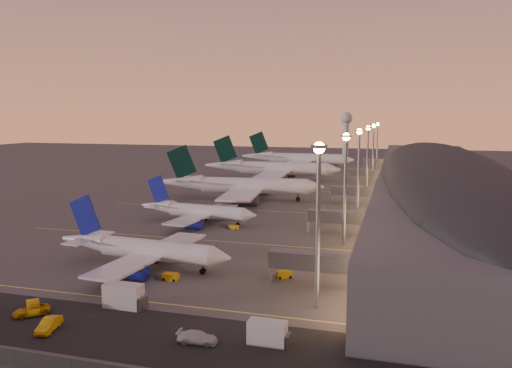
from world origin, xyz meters
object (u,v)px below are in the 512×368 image
(baggage_tug_c, at_px, (232,227))
(service_van_e, at_px, (197,337))
(airliner_narrow_north, at_px, (197,211))
(baggage_tug_b, at_px, (281,275))
(radar_tower, at_px, (346,126))
(catering_truck_b, at_px, (269,334))
(airliner_wide_mid, at_px, (271,168))
(service_van_b, at_px, (33,307))
(airliner_wide_far, at_px, (297,159))
(baggage_tug_a, at_px, (168,277))
(airliner_wide_near, at_px, (239,186))
(service_van_d, at_px, (31,310))
(catering_truck_a, at_px, (126,297))
(service_van_f, at_px, (49,325))
(airliner_narrow_south, at_px, (142,249))

(baggage_tug_c, xyz_separation_m, service_van_e, (16.88, -64.66, 0.31))
(airliner_narrow_north, bearing_deg, baggage_tug_b, -43.47)
(radar_tower, xyz_separation_m, catering_truck_b, (22.05, -314.18, -20.41))
(baggage_tug_c, relative_size, catering_truck_b, 0.66)
(airliner_narrow_north, bearing_deg, service_van_e, -60.64)
(airliner_wide_mid, relative_size, service_van_b, 12.46)
(airliner_wide_far, xyz_separation_m, baggage_tug_a, (15.70, -199.17, -4.78))
(airliner_wide_near, relative_size, airliner_wide_far, 0.94)
(baggage_tug_a, distance_m, service_van_d, 24.12)
(baggage_tug_c, xyz_separation_m, catering_truck_b, (26.10, -62.42, 0.99))
(airliner_wide_mid, xyz_separation_m, service_van_e, (31.87, -166.69, -4.53))
(baggage_tug_a, distance_m, baggage_tug_c, 42.30)
(radar_tower, xyz_separation_m, catering_truck_a, (-2.70, -308.06, -20.12))
(baggage_tug_c, distance_m, service_van_b, 62.80)
(airliner_narrow_north, relative_size, service_van_f, 7.00)
(service_van_f, bearing_deg, service_van_b, 131.13)
(airliner_wide_near, height_order, airliner_wide_mid, airliner_wide_mid)
(catering_truck_b, bearing_deg, airliner_narrow_north, 120.32)
(airliner_narrow_north, distance_m, airliner_wide_far, 152.49)
(airliner_narrow_north, bearing_deg, airliner_wide_far, 97.52)
(airliner_narrow_south, distance_m, radar_tower, 289.01)
(airliner_wide_near, bearing_deg, baggage_tug_b, -73.47)
(airliner_narrow_south, height_order, service_van_e, airliner_narrow_south)
(baggage_tug_b, height_order, baggage_tug_c, baggage_tug_b)
(radar_tower, distance_m, baggage_tug_c, 252.70)
(baggage_tug_b, relative_size, service_van_f, 0.85)
(baggage_tug_c, bearing_deg, airliner_narrow_south, -90.55)
(airliner_wide_far, distance_m, baggage_tug_a, 199.84)
(baggage_tug_a, bearing_deg, airliner_wide_near, 99.89)
(airliner_wide_far, xyz_separation_m, service_van_d, (3.20, -219.79, -4.61))
(airliner_wide_near, bearing_deg, catering_truck_a, -88.51)
(baggage_tug_c, xyz_separation_m, service_van_f, (-4.57, -66.75, 0.38))
(airliner_wide_far, distance_m, service_van_b, 218.74)
(airliner_narrow_south, height_order, baggage_tug_b, airliner_narrow_south)
(airliner_narrow_north, xyz_separation_m, catering_truck_b, (38.00, -66.86, -1.87))
(airliner_wide_far, relative_size, baggage_tug_b, 14.67)
(baggage_tug_c, distance_m, service_van_d, 63.79)
(service_van_d, bearing_deg, baggage_tug_c, 123.61)
(airliner_wide_far, bearing_deg, airliner_narrow_north, -88.18)
(airliner_wide_far, height_order, baggage_tug_a, airliner_wide_far)
(baggage_tug_a, height_order, baggage_tug_c, baggage_tug_a)
(service_van_f, bearing_deg, baggage_tug_a, 62.99)
(airliner_narrow_north, relative_size, service_van_d, 6.86)
(airliner_narrow_north, relative_size, service_van_e, 6.67)
(catering_truck_b, height_order, service_van_e, catering_truck_b)
(baggage_tug_a, bearing_deg, service_van_b, -123.28)
(catering_truck_a, bearing_deg, catering_truck_b, -13.43)
(airliner_narrow_north, bearing_deg, baggage_tug_c, -13.70)
(airliner_narrow_south, bearing_deg, radar_tower, 92.52)
(radar_tower, distance_m, service_van_e, 317.39)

